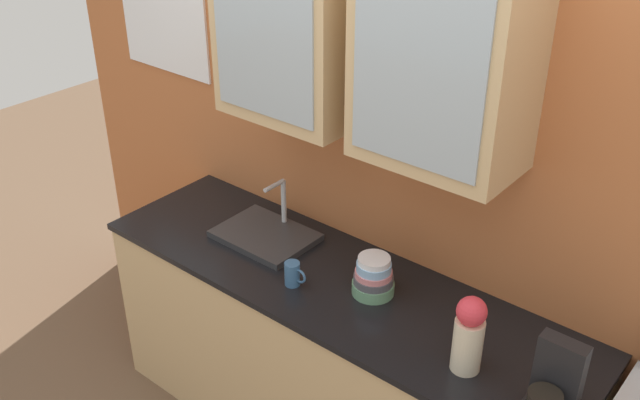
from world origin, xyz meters
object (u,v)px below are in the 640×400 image
(vase, at_px, (469,334))
(coffee_maker, at_px, (551,393))
(sink_faucet, at_px, (266,234))
(bowl_stack, at_px, (373,277))
(cup_near_sink, at_px, (293,274))

(vase, distance_m, coffee_maker, 0.32)
(sink_faucet, distance_m, coffee_maker, 1.46)
(bowl_stack, distance_m, cup_near_sink, 0.33)
(sink_faucet, height_order, coffee_maker, coffee_maker)
(bowl_stack, bearing_deg, sink_faucet, 177.62)
(sink_faucet, xyz_separation_m, vase, (1.12, -0.18, 0.13))
(sink_faucet, relative_size, bowl_stack, 2.51)
(sink_faucet, bearing_deg, coffee_maker, -8.48)
(bowl_stack, xyz_separation_m, cup_near_sink, (-0.28, -0.16, -0.02))
(sink_faucet, xyz_separation_m, bowl_stack, (0.61, -0.03, 0.06))
(bowl_stack, bearing_deg, vase, -16.67)
(sink_faucet, relative_size, coffee_maker, 1.49)
(coffee_maker, bearing_deg, bowl_stack, 167.10)
(bowl_stack, relative_size, coffee_maker, 0.59)
(cup_near_sink, height_order, coffee_maker, coffee_maker)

